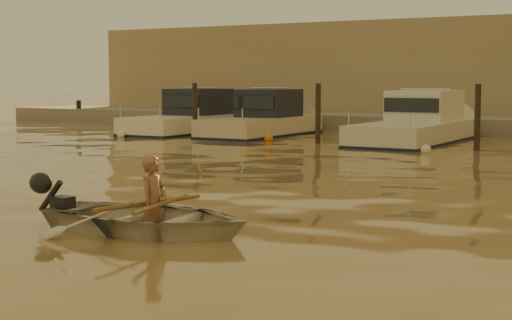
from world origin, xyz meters
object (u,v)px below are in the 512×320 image
Objects in this scene: moored_boat_0 at (189,117)px; moored_boat_1 at (261,119)px; moored_boat_2 at (417,124)px; person at (153,205)px; dinghy at (147,218)px.

moored_boat_0 is 3.34m from moored_boat_1.
moored_boat_1 and moored_boat_2 have the same top height.
moored_boat_1 is at bearing 20.49° from person.
moored_boat_0 is at bearing 28.83° from person.
moored_boat_0 and moored_boat_1 have the same top height.
dinghy is 19.09m from moored_boat_1.
moored_boat_0 is (-11.48, 17.27, 0.43)m from dinghy.
moored_boat_1 is at bearing 0.00° from moored_boat_0.
moored_boat_2 is at bearing 0.00° from moored_boat_0.
moored_boat_0 is 0.89× the size of moored_boat_2.
dinghy is 2.22× the size of person.
moored_boat_0 is at bearing 180.00° from moored_boat_1.
person is at bearing -56.13° from moored_boat_0.
moored_boat_1 is (-8.24, 17.26, 0.23)m from person.
dinghy is 20.74m from moored_boat_0.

